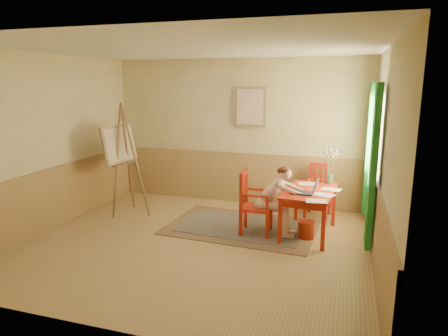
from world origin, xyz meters
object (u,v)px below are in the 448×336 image
(easel, at_px, (121,148))
(chair_back, at_px, (319,191))
(laptop, at_px, (306,191))
(figure, at_px, (275,197))
(table, at_px, (309,196))
(chair_left, at_px, (253,203))

(easel, bearing_deg, chair_back, 14.29)
(laptop, bearing_deg, figure, 176.87)
(table, relative_size, chair_back, 1.35)
(chair_back, height_order, figure, figure)
(laptop, bearing_deg, chair_left, -179.95)
(figure, height_order, laptop, figure)
(figure, bearing_deg, laptop, -3.13)
(easel, bearing_deg, figure, -5.89)
(figure, bearing_deg, easel, 174.11)
(table, distance_m, laptop, 0.26)
(laptop, height_order, easel, easel)
(table, height_order, figure, figure)
(table, relative_size, chair_left, 1.25)
(chair_left, relative_size, laptop, 2.39)
(chair_left, xyz_separation_m, laptop, (0.81, 0.00, 0.27))
(laptop, xyz_separation_m, easel, (-3.32, 0.32, 0.43))
(chair_left, height_order, chair_back, chair_left)
(table, xyz_separation_m, chair_left, (-0.84, -0.22, -0.13))
(figure, distance_m, easel, 2.92)
(chair_back, bearing_deg, easel, -165.71)
(figure, bearing_deg, chair_back, 63.73)
(chair_left, bearing_deg, chair_back, 52.48)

